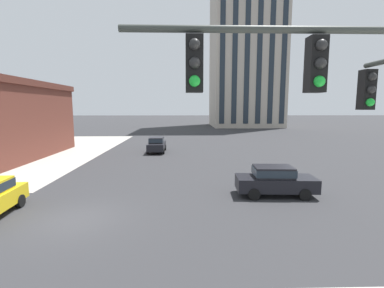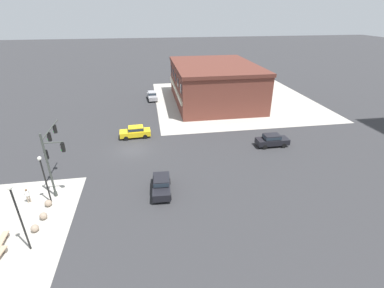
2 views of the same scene
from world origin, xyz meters
TOP-DOWN VIEW (x-y plane):
  - ground_plane at (0.00, 0.00)m, footprint 320.00×320.00m
  - traffic_signal_main at (8.10, -7.21)m, footprint 5.35×2.09m
  - car_main_northbound_near at (1.80, 18.85)m, footprint 1.89×4.40m
  - car_main_southbound_near at (10.01, 3.20)m, footprint 4.49×2.07m
  - residential_tower_skyline_right at (20.75, 62.14)m, footprint 17.38×17.65m

SIDE VIEW (x-z plane):
  - ground_plane at x=0.00m, z-range 0.00..0.00m
  - car_main_northbound_near at x=1.80m, z-range 0.08..1.76m
  - car_main_southbound_near at x=10.01m, z-range 0.08..1.76m
  - traffic_signal_main at x=8.10m, z-range 0.99..7.88m
  - residential_tower_skyline_right at x=20.75m, z-range 0.02..57.63m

